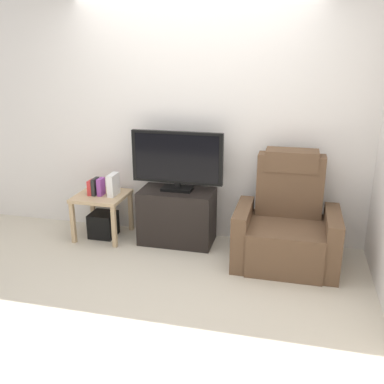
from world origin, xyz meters
name	(u,v)px	position (x,y,z in m)	size (l,w,h in m)	color
ground_plane	(165,280)	(0.00, 0.00, 0.00)	(6.40, 6.40, 0.00)	beige
wall_back	(194,119)	(0.00, 1.13, 1.30)	(6.40, 0.06, 2.60)	silver
tv_stand	(177,216)	(-0.11, 0.85, 0.29)	(0.79, 0.44, 0.59)	black
television	(177,160)	(-0.11, 0.87, 0.92)	(0.97, 0.20, 0.63)	black
recliner_armchair	(287,226)	(1.05, 0.65, 0.37)	(0.98, 0.78, 1.08)	brown
side_table	(102,201)	(-0.96, 0.79, 0.41)	(0.54, 0.54, 0.49)	tan
subwoofer_box	(103,225)	(-0.96, 0.79, 0.14)	(0.27, 0.27, 0.27)	black
book_leftmost	(92,187)	(-1.06, 0.77, 0.57)	(0.05, 0.13, 0.16)	red
book_middle	(95,186)	(-1.01, 0.77, 0.59)	(0.04, 0.14, 0.19)	#262626
book_rightmost	(101,187)	(-0.95, 0.77, 0.59)	(0.05, 0.12, 0.19)	purple
game_console	(113,185)	(-0.82, 0.80, 0.61)	(0.07, 0.20, 0.24)	white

